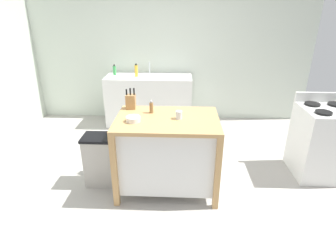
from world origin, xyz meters
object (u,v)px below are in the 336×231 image
Objects in this scene: pepper_grinder at (151,107)px; bottle_spray_cleaner at (115,70)px; stove at (322,142)px; knife_block at (131,101)px; kitchen_island at (167,150)px; bowl_stoneware_deep at (133,119)px; sink_faucet at (149,68)px; trash_bin at (100,160)px; drinking_cup at (179,115)px; bottle_dish_soap at (136,71)px.

bottle_spray_cleaner is at bearing 115.19° from pepper_grinder.
pepper_grinder is 0.15× the size of stove.
knife_block is at bearing -177.80° from stove.
kitchen_island is at bearing -62.07° from bottle_spray_cleaner.
bottle_spray_cleaner reaches higher than bowl_stoneware_deep.
bottle_spray_cleaner is at bearing -170.94° from sink_faucet.
pepper_grinder is 0.24× the size of trash_bin.
bowl_stoneware_deep is 2.12m from bottle_spray_cleaner.
drinking_cup is 0.35m from pepper_grinder.
knife_block reaches higher than bowl_stoneware_deep.
bottle_dish_soap is (-0.43, 1.68, 0.03)m from pepper_grinder.
sink_faucet is at bearing 104.92° from drinking_cup.
sink_faucet is (-0.54, 2.02, 0.06)m from drinking_cup.
kitchen_island is 7.44× the size of bowl_stoneware_deep.
stove reaches higher than bowl_stoneware_deep.
bottle_dish_soap is at bearing 97.85° from bowl_stoneware_deep.
bowl_stoneware_deep reaches higher than trash_bin.
drinking_cup is (0.57, -0.28, -0.05)m from knife_block.
trash_bin is at bearing -146.91° from knife_block.
bottle_dish_soap reaches higher than drinking_cup.
sink_faucet reaches higher than kitchen_island.
drinking_cup is at bearing -168.16° from stove.
knife_block is (-0.44, 0.28, 0.48)m from kitchen_island.
knife_block is at bearing 33.09° from trash_bin.
bottle_spray_cleaner reaches higher than pepper_grinder.
knife_block is 2.40m from stove.
sink_faucet reaches higher than trash_bin.
trash_bin is 1.92m from bottle_dish_soap.
bowl_stoneware_deep is 0.68× the size of bottle_dish_soap.
bottle_dish_soap is at bearing -12.22° from bottle_spray_cleaner.
trash_bin is 3.43× the size of bottle_spray_cleaner.
knife_block reaches higher than sink_faucet.
trash_bin is 2.85× the size of bottle_dish_soap.
bottle_dish_soap reaches higher than trash_bin.
trash_bin is at bearing -95.86° from bottle_dish_soap.
drinking_cup is at bearing -26.48° from knife_block.
bottle_dish_soap is (-0.18, 1.55, 0.01)m from knife_block.
bottle_dish_soap is at bearing 108.67° from kitchen_island.
sink_faucet is at bearing 41.33° from bottle_dish_soap.
knife_block is 1.73m from bottle_spray_cleaner.
stove reaches higher than trash_bin.
knife_block is at bearing 147.86° from kitchen_island.
stove is at bearing 11.65° from bowl_stoneware_deep.
bottle_dish_soap reaches higher than kitchen_island.
drinking_cup is 0.40× the size of sink_faucet.
knife_block reaches higher than pepper_grinder.
bottle_spray_cleaner reaches higher than drinking_cup.
bottle_spray_cleaner is (-1.14, 1.92, 0.04)m from drinking_cup.
stove is at bearing 10.91° from kitchen_island.
knife_block is at bearing 153.94° from pepper_grinder.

